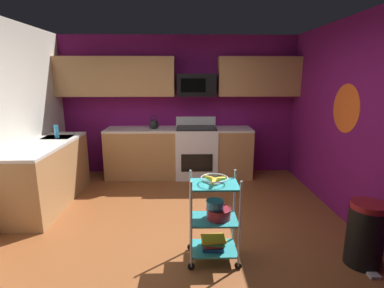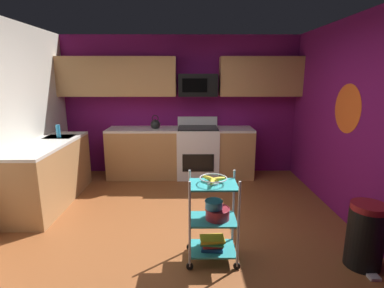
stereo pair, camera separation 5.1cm
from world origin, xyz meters
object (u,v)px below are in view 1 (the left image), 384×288
at_px(dish_soap_bottle, 56,131).
at_px(kettle, 154,124).
at_px(fruit_bowl, 214,179).
at_px(book_stack, 213,243).
at_px(mixing_bowl_small, 215,204).
at_px(trash_can, 365,234).
at_px(microwave, 196,85).
at_px(rolling_cart, 214,219).
at_px(oven_range, 196,151).
at_px(mixing_bowl_large, 219,213).

bearing_deg(dish_soap_bottle, kettle, 29.69).
distance_m(fruit_bowl, kettle, 2.78).
bearing_deg(book_stack, fruit_bowl, 90.00).
bearing_deg(mixing_bowl_small, fruit_bowl, 145.44).
height_order(fruit_bowl, mixing_bowl_small, fruit_bowl).
xyz_separation_m(dish_soap_bottle, trash_can, (3.78, -1.94, -0.69)).
distance_m(book_stack, trash_can, 1.51).
relative_size(microwave, book_stack, 2.74).
xyz_separation_m(rolling_cart, trash_can, (1.50, -0.11, -0.12)).
height_order(oven_range, kettle, kettle).
xyz_separation_m(rolling_cart, mixing_bowl_large, (0.05, 0.00, 0.07)).
relative_size(rolling_cart, mixing_bowl_large, 3.63).
bearing_deg(book_stack, oven_range, 91.73).
bearing_deg(mixing_bowl_small, rolling_cart, 145.44).
distance_m(oven_range, fruit_bowl, 2.68).
height_order(dish_soap_bottle, trash_can, dish_soap_bottle).
xyz_separation_m(mixing_bowl_small, kettle, (-0.87, 2.65, 0.38)).
bearing_deg(rolling_cart, book_stack, 180.00).
bearing_deg(book_stack, microwave, 91.67).
bearing_deg(trash_can, mixing_bowl_small, 175.98).
relative_size(oven_range, microwave, 1.57).
relative_size(mixing_bowl_large, kettle, 0.95).
distance_m(microwave, trash_can, 3.55).
bearing_deg(dish_soap_bottle, trash_can, -27.18).
height_order(rolling_cart, kettle, kettle).
relative_size(oven_range, fruit_bowl, 4.04).
distance_m(book_stack, dish_soap_bottle, 3.05).
distance_m(dish_soap_bottle, trash_can, 4.31).
bearing_deg(microwave, kettle, -172.09).
bearing_deg(dish_soap_bottle, oven_range, 20.31).
bearing_deg(trash_can, book_stack, 175.76).
relative_size(microwave, trash_can, 1.06).
relative_size(rolling_cart, dish_soap_bottle, 4.57).
bearing_deg(kettle, mixing_bowl_small, -71.83).
bearing_deg(microwave, trash_can, -61.17).
height_order(oven_range, trash_can, oven_range).
distance_m(microwave, mixing_bowl_small, 2.97).
height_order(mixing_bowl_large, kettle, kettle).
xyz_separation_m(oven_range, kettle, (-0.78, -0.00, 0.52)).
bearing_deg(kettle, rolling_cart, -71.98).
relative_size(microwave, mixing_bowl_large, 2.78).
bearing_deg(kettle, microwave, 7.91).
xyz_separation_m(book_stack, trash_can, (1.50, -0.11, 0.14)).
height_order(book_stack, dish_soap_bottle, dish_soap_bottle).
relative_size(oven_range, mixing_bowl_large, 4.37).
bearing_deg(mixing_bowl_large, trash_can, -4.38).
height_order(oven_range, rolling_cart, oven_range).
height_order(microwave, mixing_bowl_large, microwave).
bearing_deg(fruit_bowl, mixing_bowl_large, -0.00).
distance_m(fruit_bowl, dish_soap_bottle, 2.93).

